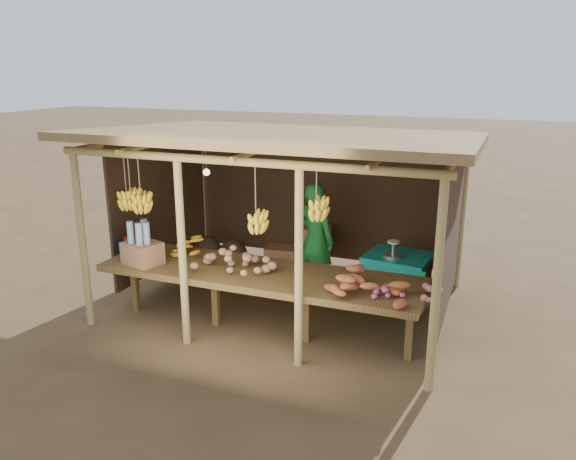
% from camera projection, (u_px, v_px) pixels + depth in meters
% --- Properties ---
extents(ground, '(60.00, 60.00, 0.00)m').
position_uv_depth(ground, '(288.00, 303.00, 7.73)').
color(ground, brown).
rests_on(ground, ground).
extents(stall_structure, '(4.70, 3.50, 2.43)m').
position_uv_depth(stall_structure, '(283.00, 166.00, 7.15)').
color(stall_structure, tan).
rests_on(stall_structure, ground).
extents(counter, '(3.90, 1.05, 0.80)m').
position_uv_depth(counter, '(259.00, 276.00, 6.67)').
color(counter, brown).
rests_on(counter, ground).
extents(potato_heap, '(1.00, 0.60, 0.37)m').
position_uv_depth(potato_heap, '(233.00, 257.00, 6.61)').
color(potato_heap, '#A87C57').
rests_on(potato_heap, counter).
extents(sweet_potato_heap, '(1.09, 0.74, 0.36)m').
position_uv_depth(sweet_potato_heap, '(366.00, 279.00, 5.92)').
color(sweet_potato_heap, '#A8502B').
rests_on(sweet_potato_heap, counter).
extents(onion_heap, '(0.82, 0.66, 0.35)m').
position_uv_depth(onion_heap, '(410.00, 283.00, 5.81)').
color(onion_heap, '#BD5C76').
rests_on(onion_heap, counter).
extents(banana_pile, '(0.57, 0.42, 0.34)m').
position_uv_depth(banana_pile, '(194.00, 243.00, 7.17)').
color(banana_pile, yellow).
rests_on(banana_pile, counter).
extents(tomato_basin, '(0.36, 0.36, 0.19)m').
position_uv_depth(tomato_basin, '(132.00, 244.00, 7.42)').
color(tomato_basin, navy).
rests_on(tomato_basin, counter).
extents(bottle_box, '(0.51, 0.45, 0.55)m').
position_uv_depth(bottle_box, '(142.00, 247.00, 6.85)').
color(bottle_box, '#A16E48').
rests_on(bottle_box, counter).
extents(vendor, '(0.69, 0.57, 1.63)m').
position_uv_depth(vendor, '(315.00, 240.00, 7.81)').
color(vendor, '#186D2A').
rests_on(vendor, ground).
extents(tarp_crate, '(0.91, 0.82, 0.98)m').
position_uv_depth(tarp_crate, '(397.00, 280.00, 7.46)').
color(tarp_crate, brown).
rests_on(tarp_crate, ground).
extents(carton_stack, '(1.09, 0.49, 0.77)m').
position_uv_depth(carton_stack, '(303.00, 254.00, 8.70)').
color(carton_stack, '#A16E48').
rests_on(carton_stack, ground).
extents(burlap_sacks, '(0.94, 0.49, 0.66)m').
position_uv_depth(burlap_sacks, '(220.00, 255.00, 8.81)').
color(burlap_sacks, '#412E1E').
rests_on(burlap_sacks, ground).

